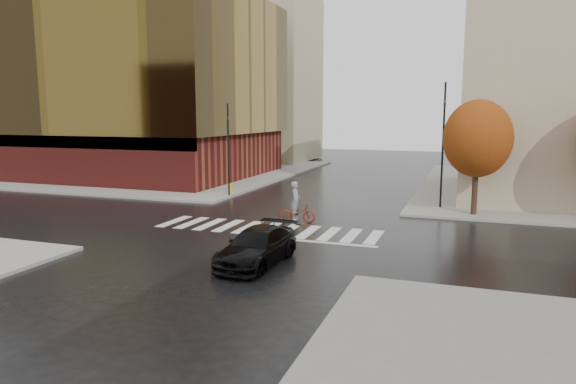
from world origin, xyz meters
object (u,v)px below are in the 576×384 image
at_px(cyclist, 297,209).
at_px(fire_hydrant, 231,188).
at_px(traffic_light_ne, 443,136).
at_px(sedan, 257,246).
at_px(traffic_light_nw, 228,145).

bearing_deg(cyclist, fire_hydrant, 37.00).
bearing_deg(traffic_light_ne, cyclist, 48.33).
height_order(sedan, traffic_light_ne, traffic_light_ne).
xyz_separation_m(sedan, traffic_light_ne, (6.15, 14.37, 3.80)).
xyz_separation_m(traffic_light_nw, traffic_light_ne, (14.37, -0.00, 0.78)).
bearing_deg(cyclist, traffic_light_ne, -56.00).
relative_size(sedan, fire_hydrant, 6.82).
xyz_separation_m(sedan, fire_hydrant, (-8.57, 15.37, -0.16)).
bearing_deg(traffic_light_nw, traffic_light_ne, 65.47).
height_order(sedan, fire_hydrant, sedan).
height_order(traffic_light_nw, fire_hydrant, traffic_light_nw).
relative_size(sedan, cyclist, 2.13).
bearing_deg(fire_hydrant, cyclist, -44.69).
bearing_deg(sedan, cyclist, 100.06).
relative_size(cyclist, fire_hydrant, 3.20).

